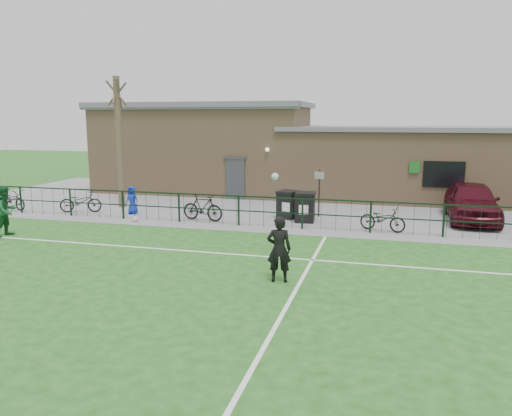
% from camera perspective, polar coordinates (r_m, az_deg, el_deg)
% --- Properties ---
extents(ground, '(90.00, 90.00, 0.00)m').
position_cam_1_polar(ground, '(11.73, -6.44, -10.52)').
color(ground, '#1B5118').
rests_on(ground, ground).
extents(paving_strip, '(34.00, 13.00, 0.02)m').
position_cam_1_polar(paving_strip, '(24.39, 5.17, 0.46)').
color(paving_strip, slate).
rests_on(paving_strip, ground).
extents(pitch_line_touch, '(28.00, 0.10, 0.01)m').
position_cam_1_polar(pitch_line_touch, '(18.90, 2.20, -2.40)').
color(pitch_line_touch, white).
rests_on(pitch_line_touch, ground).
extents(pitch_line_mid, '(28.00, 0.10, 0.01)m').
position_cam_1_polar(pitch_line_mid, '(15.33, -0.97, -5.42)').
color(pitch_line_mid, white).
rests_on(pitch_line_mid, ground).
extents(pitch_line_perp, '(0.10, 16.00, 0.01)m').
position_cam_1_polar(pitch_line_perp, '(11.19, 3.34, -11.49)').
color(pitch_line_perp, white).
rests_on(pitch_line_perp, ground).
extents(perimeter_fence, '(28.00, 0.10, 1.20)m').
position_cam_1_polar(perimeter_fence, '(18.97, 2.34, -0.52)').
color(perimeter_fence, black).
rests_on(perimeter_fence, ground).
extents(bare_tree, '(0.30, 0.30, 6.00)m').
position_cam_1_polar(bare_tree, '(23.98, -15.37, 7.17)').
color(bare_tree, '#4C3D2E').
rests_on(bare_tree, ground).
extents(wheelie_bin_left, '(0.88, 0.95, 1.06)m').
position_cam_1_polar(wheelie_bin_left, '(20.82, 3.66, 0.30)').
color(wheelie_bin_left, black).
rests_on(wheelie_bin_left, paving_strip).
extents(wheelie_bin_right, '(0.79, 0.88, 1.11)m').
position_cam_1_polar(wheelie_bin_right, '(20.13, 5.65, -0.01)').
color(wheelie_bin_right, black).
rests_on(wheelie_bin_right, paving_strip).
extents(sign_post, '(0.07, 0.07, 2.00)m').
position_cam_1_polar(sign_post, '(21.16, 7.22, 1.69)').
color(sign_post, black).
rests_on(sign_post, paving_strip).
extents(car_maroon, '(1.92, 4.68, 1.59)m').
position_cam_1_polar(car_maroon, '(21.95, 23.41, 0.68)').
color(car_maroon, '#410B15').
rests_on(car_maroon, paving_strip).
extents(bicycle_a, '(1.84, 0.99, 0.92)m').
position_cam_1_polar(bicycle_a, '(25.25, -26.14, 0.86)').
color(bicycle_a, black).
rests_on(bicycle_a, paving_strip).
extents(bicycle_c, '(1.93, 1.19, 0.96)m').
position_cam_1_polar(bicycle_c, '(23.36, -19.41, 0.70)').
color(bicycle_c, black).
rests_on(bicycle_c, paving_strip).
extents(bicycle_d, '(1.86, 0.79, 1.09)m').
position_cam_1_polar(bicycle_d, '(20.33, -6.12, 0.06)').
color(bicycle_d, black).
rests_on(bicycle_d, paving_strip).
extents(bicycle_e, '(1.81, 1.07, 0.90)m').
position_cam_1_polar(bicycle_e, '(18.99, 14.26, -1.22)').
color(bicycle_e, black).
rests_on(bicycle_e, paving_strip).
extents(spectator_child, '(0.63, 0.44, 1.22)m').
position_cam_1_polar(spectator_child, '(22.30, -13.97, 0.89)').
color(spectator_child, '#122BAD').
rests_on(spectator_child, paving_strip).
extents(goalkeeper_kick, '(1.14, 2.89, 2.52)m').
position_cam_1_polar(goalkeeper_kick, '(12.78, 2.64, -4.50)').
color(goalkeeper_kick, black).
rests_on(goalkeeper_kick, ground).
extents(outfield_player, '(0.73, 0.91, 1.79)m').
position_cam_1_polar(outfield_player, '(19.74, -26.63, -0.31)').
color(outfield_player, '#175126').
rests_on(outfield_player, ground).
extents(ball_ground, '(0.24, 0.24, 0.24)m').
position_cam_1_polar(ball_ground, '(20.64, -13.64, -1.27)').
color(ball_ground, white).
rests_on(ball_ground, ground).
extents(clubhouse, '(24.25, 5.40, 4.96)m').
position_cam_1_polar(clubhouse, '(27.21, 4.50, 6.18)').
color(clubhouse, '#A3815B').
rests_on(clubhouse, ground).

